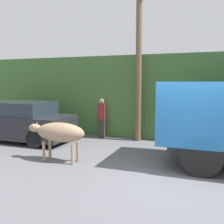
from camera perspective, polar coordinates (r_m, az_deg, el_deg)
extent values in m
plane|color=slate|center=(6.97, 14.72, -13.60)|extent=(60.00, 60.00, 0.00)
cube|color=#426B33|center=(13.77, 18.01, 3.61)|extent=(32.00, 6.51, 3.48)
cube|color=#C6B793|center=(13.16, -2.39, 1.75)|extent=(6.38, 2.40, 2.54)
cube|color=#4C4742|center=(13.11, -2.41, 7.65)|extent=(6.68, 2.70, 0.16)
cube|color=#236BB2|center=(7.92, 18.61, 0.20)|extent=(2.11, 2.45, 1.68)
cube|color=#232D38|center=(8.00, 10.99, 2.65)|extent=(0.04, 2.09, 0.59)
cylinder|color=black|center=(7.16, 18.90, -8.76)|extent=(1.05, 0.54, 1.05)
ellipsoid|color=#9E7F60|center=(7.97, -11.19, -4.35)|extent=(1.58, 0.58, 0.58)
ellipsoid|color=#9E7F60|center=(8.46, -16.40, -3.36)|extent=(0.43, 0.25, 0.25)
cone|color=#B7AD93|center=(8.36, -16.83, -2.61)|extent=(0.06, 0.06, 0.11)
cone|color=#B7AD93|center=(8.52, -16.02, -2.42)|extent=(0.06, 0.06, 0.11)
cylinder|color=#9E7F60|center=(8.23, -14.62, -8.28)|extent=(0.09, 0.09, 0.59)
cylinder|color=#9E7F60|center=(8.49, -13.37, -7.80)|extent=(0.09, 0.09, 0.59)
cylinder|color=#9E7F60|center=(7.73, -8.59, -9.12)|extent=(0.09, 0.09, 0.59)
cylinder|color=#9E7F60|center=(8.00, -7.46, -8.56)|extent=(0.09, 0.09, 0.59)
cube|color=#232328|center=(11.27, -19.45, -2.78)|extent=(4.35, 1.84, 0.87)
cube|color=#232D38|center=(11.12, -19.16, 0.75)|extent=(2.39, 1.69, 0.53)
cylinder|color=black|center=(9.90, -16.25, -5.63)|extent=(0.66, 0.29, 0.66)
cube|color=#38332D|center=(11.24, -2.25, -3.64)|extent=(0.28, 0.22, 0.77)
cylinder|color=maroon|center=(11.13, -2.27, 0.02)|extent=(0.36, 0.36, 0.67)
sphere|color=tan|center=(11.09, -2.28, 2.32)|extent=(0.22, 0.22, 0.22)
cylinder|color=brown|center=(10.55, 5.84, 11.86)|extent=(0.23, 0.23, 6.71)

